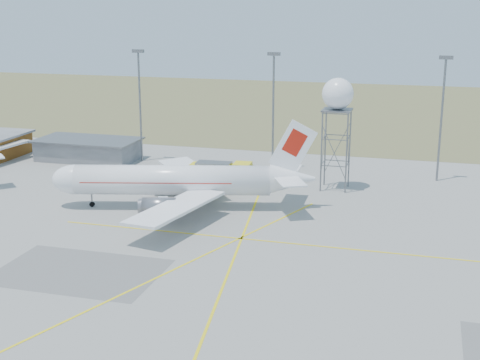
# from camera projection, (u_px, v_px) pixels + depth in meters

# --- Properties ---
(grass_strip) EXTENTS (400.00, 120.00, 0.03)m
(grass_strip) POSITION_uv_depth(u_px,v_px,m) (368.00, 109.00, 184.48)
(grass_strip) COLOR olive
(grass_strip) RESTS_ON ground
(building_grey) EXTENTS (19.00, 10.00, 3.90)m
(building_grey) POSITION_uv_depth(u_px,v_px,m) (88.00, 149.00, 125.10)
(building_grey) COLOR gray
(building_grey) RESTS_ON ground
(mast_a) EXTENTS (2.20, 0.50, 20.50)m
(mast_a) POSITION_uv_depth(u_px,v_px,m) (140.00, 96.00, 121.74)
(mast_a) COLOR slate
(mast_a) RESTS_ON ground
(mast_b) EXTENTS (2.20, 0.50, 20.50)m
(mast_b) POSITION_uv_depth(u_px,v_px,m) (273.00, 102.00, 115.18)
(mast_b) COLOR slate
(mast_b) RESTS_ON ground
(mast_c) EXTENTS (2.20, 0.50, 20.50)m
(mast_c) POSITION_uv_depth(u_px,v_px,m) (442.00, 108.00, 107.84)
(mast_c) COLOR slate
(mast_c) RESTS_ON ground
(airliner_main) EXTENTS (37.59, 35.79, 12.92)m
(airliner_main) POSITION_uv_depth(u_px,v_px,m) (177.00, 181.00, 95.49)
(airliner_main) COLOR white
(airliner_main) RESTS_ON ground
(radar_tower) EXTENTS (4.85, 4.85, 17.55)m
(radar_tower) POSITION_uv_depth(u_px,v_px,m) (337.00, 128.00, 103.53)
(radar_tower) COLOR slate
(radar_tower) RESTS_ON ground
(fire_truck) EXTENTS (10.19, 4.44, 4.01)m
(fire_truck) POSITION_uv_depth(u_px,v_px,m) (222.00, 175.00, 107.03)
(fire_truck) COLOR yellow
(fire_truck) RESTS_ON ground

